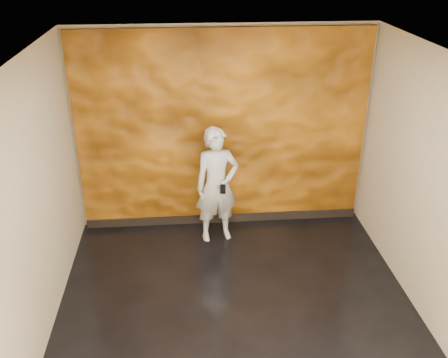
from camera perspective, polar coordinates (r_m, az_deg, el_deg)
room at (r=4.97m, az=1.71°, el=-2.40°), size 4.02×4.02×2.81m
feature_wall at (r=6.76m, az=-0.15°, el=5.38°), size 3.90×0.06×2.75m
baseboard at (r=7.29m, az=-0.11°, el=-4.48°), size 3.90×0.04×0.12m
man at (r=6.58m, az=-0.81°, el=-0.73°), size 0.64×0.48×1.60m
phone at (r=6.36m, az=-0.12°, el=-1.17°), size 0.07×0.03×0.13m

